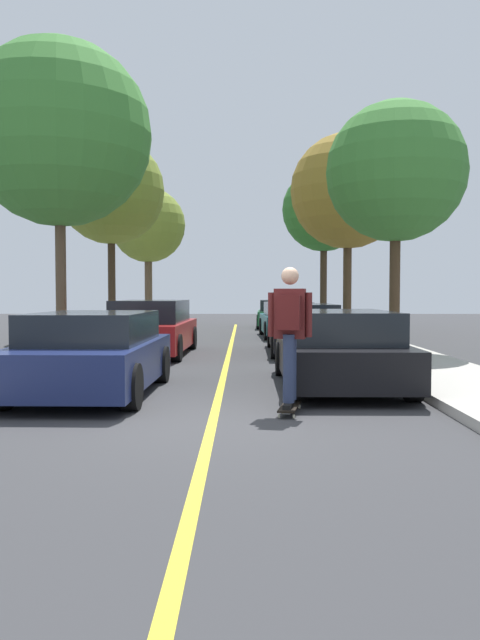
% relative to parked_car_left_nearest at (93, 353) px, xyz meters
% --- Properties ---
extents(ground, '(80.00, 80.00, 0.00)m').
position_rel_parked_car_left_nearest_xyz_m(ground, '(1.98, -1.85, -0.64)').
color(ground, '#353538').
extents(center_line, '(0.12, 39.20, 0.01)m').
position_rel_parked_car_left_nearest_xyz_m(center_line, '(1.98, 2.15, -0.64)').
color(center_line, gold).
rests_on(center_line, ground).
extents(parked_car_left_nearest, '(2.05, 4.10, 1.28)m').
position_rel_parked_car_left_nearest_xyz_m(parked_car_left_nearest, '(0.00, 0.00, 0.00)').
color(parked_car_left_nearest, navy).
rests_on(parked_car_left_nearest, ground).
extents(parked_car_left_near, '(2.06, 4.71, 1.40)m').
position_rel_parked_car_left_nearest_xyz_m(parked_car_left_near, '(-0.00, 6.26, 0.05)').
color(parked_car_left_near, maroon).
rests_on(parked_car_left_near, ground).
extents(parked_car_right_nearest, '(2.01, 4.30, 1.29)m').
position_rel_parked_car_left_nearest_xyz_m(parked_car_right_nearest, '(3.96, 0.77, 0.00)').
color(parked_car_right_nearest, black).
rests_on(parked_car_right_nearest, ground).
extents(parked_car_right_near, '(1.89, 4.58, 1.30)m').
position_rel_parked_car_left_nearest_xyz_m(parked_car_right_near, '(3.96, 6.77, -0.00)').
color(parked_car_right_near, black).
rests_on(parked_car_right_near, ground).
extents(parked_car_right_far, '(1.99, 4.29, 1.26)m').
position_rel_parked_car_left_nearest_xyz_m(parked_car_right_far, '(3.96, 12.69, -0.02)').
color(parked_car_right_far, '#196066').
rests_on(parked_car_right_far, ground).
extents(parked_car_right_farthest, '(2.07, 4.23, 1.28)m').
position_rel_parked_car_left_nearest_xyz_m(parked_car_right_farthest, '(3.96, 18.85, -0.00)').
color(parked_car_right_farthest, '#1E5B33').
rests_on(parked_car_right_farthest, ground).
extents(street_tree_left_nearest, '(4.56, 4.56, 7.66)m').
position_rel_parked_car_left_nearest_xyz_m(street_tree_left_nearest, '(-2.19, 5.83, 4.87)').
color(street_tree_left_nearest, brown).
rests_on(street_tree_left_nearest, sidewalk_left).
extents(street_tree_left_near, '(3.67, 3.67, 6.80)m').
position_rel_parked_car_left_nearest_xyz_m(street_tree_left_near, '(-2.19, 11.84, 4.45)').
color(street_tree_left_near, '#3D2D1E').
rests_on(street_tree_left_near, sidewalk_left).
extents(street_tree_left_far, '(3.55, 3.55, 6.47)m').
position_rel_parked_car_left_nearest_xyz_m(street_tree_left_far, '(-2.19, 20.18, 4.17)').
color(street_tree_left_far, brown).
rests_on(street_tree_left_far, sidewalk_left).
extents(street_tree_right_nearest, '(3.48, 3.48, 6.20)m').
position_rel_parked_car_left_nearest_xyz_m(street_tree_right_nearest, '(6.16, 5.95, 3.95)').
color(street_tree_right_nearest, '#4C3823').
rests_on(street_tree_right_nearest, sidewalk_right).
extents(street_tree_right_near, '(4.18, 4.18, 7.24)m').
position_rel_parked_car_left_nearest_xyz_m(street_tree_right_near, '(6.16, 13.08, 4.64)').
color(street_tree_right_near, '#4C3823').
rests_on(street_tree_right_near, sidewalk_right).
extents(street_tree_right_far, '(3.92, 3.92, 7.34)m').
position_rel_parked_car_left_nearest_xyz_m(street_tree_right_far, '(6.16, 19.85, 4.85)').
color(street_tree_right_far, '#3D2D1E').
rests_on(street_tree_right_far, sidewalk_right).
extents(fire_hydrant, '(0.20, 0.20, 0.70)m').
position_rel_parked_car_left_nearest_xyz_m(fire_hydrant, '(5.46, 2.45, -0.16)').
color(fire_hydrant, '#B2140F').
rests_on(fire_hydrant, sidewalk_right).
extents(skateboard, '(0.38, 0.87, 0.10)m').
position_rel_parked_car_left_nearest_xyz_m(skateboard, '(2.97, -1.56, -0.55)').
color(skateboard, black).
rests_on(skateboard, ground).
extents(skateboarder, '(0.59, 0.71, 1.82)m').
position_rel_parked_car_left_nearest_xyz_m(skateboarder, '(2.96, -1.59, 0.50)').
color(skateboarder, black).
rests_on(skateboarder, skateboard).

